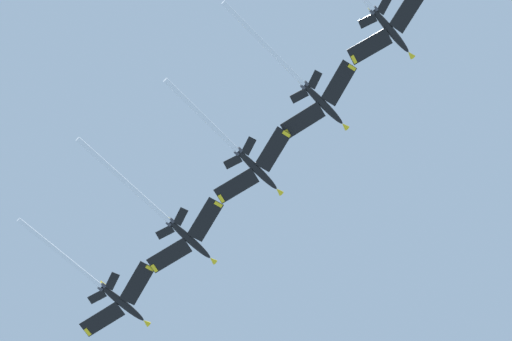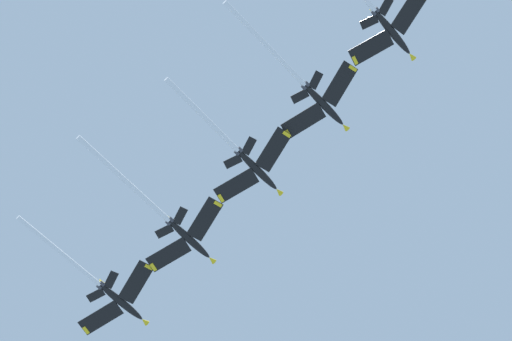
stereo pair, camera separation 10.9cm
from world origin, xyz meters
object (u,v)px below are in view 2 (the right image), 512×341
(jet_inner_right, at_px, (305,85))
(jet_far_right, at_px, (374,10))
(jet_inner_left, at_px, (165,217))
(jet_centre, at_px, (239,152))
(jet_far_left, at_px, (104,288))

(jet_inner_right, height_order, jet_far_right, jet_inner_right)
(jet_inner_left, xyz_separation_m, jet_centre, (7.83, -18.57, -0.17))
(jet_far_right, bearing_deg, jet_inner_left, 109.36)
(jet_centre, bearing_deg, jet_far_right, -72.44)
(jet_far_left, distance_m, jet_inner_left, 19.66)
(jet_inner_right, xyz_separation_m, jet_far_right, (5.75, -19.49, -1.20))
(jet_far_left, xyz_separation_m, jet_far_right, (24.82, -75.00, -1.34))
(jet_inner_left, distance_m, jet_centre, 20.16)
(jet_far_left, bearing_deg, jet_far_right, -71.69)
(jet_inner_left, relative_size, jet_inner_right, 1.04)
(jet_far_left, xyz_separation_m, jet_inner_right, (19.07, -55.51, -0.14))
(jet_centre, distance_m, jet_far_right, 39.31)
(jet_inner_left, xyz_separation_m, jet_far_right, (19.69, -56.05, -0.37))
(jet_inner_right, distance_m, jet_far_right, 20.35)
(jet_far_right, bearing_deg, jet_inner_right, 106.43)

